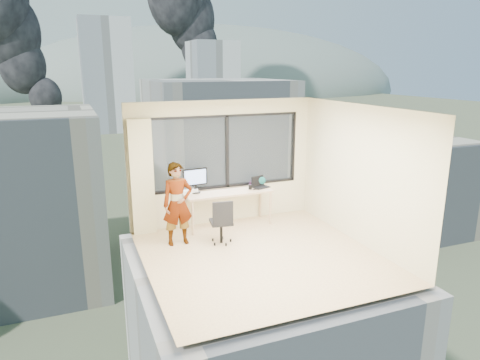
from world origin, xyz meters
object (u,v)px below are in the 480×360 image
desk (228,208)px  laptop (261,183)px  chair (221,221)px  game_console (188,191)px  handbag (260,181)px  person (178,204)px  monitor (195,180)px

desk → laptop: (0.75, 0.01, 0.48)m
chair → game_console: size_ratio=2.74×
desk → handbag: bearing=12.4°
person → laptop: 2.05m
handbag → monitor: bearing=171.5°
person → game_console: (0.41, 0.78, 0.00)m
person → handbag: size_ratio=6.00×
desk → game_console: game_console is taller
desk → person: bearing=-155.0°
desk → game_console: bearing=165.1°
laptop → desk: bearing=163.4°
chair → laptop: 1.53m
person → laptop: bearing=14.8°
person → laptop: (1.96, 0.57, 0.07)m
game_console → monitor: bearing=-39.0°
monitor → laptop: monitor is taller
game_console → person: bearing=-130.8°
desk → monitor: (-0.66, 0.15, 0.63)m
chair → monitor: size_ratio=1.72×
monitor → laptop: 1.43m
game_console → handbag: handbag is taller
laptop → monitor: bearing=157.3°
chair → person: person is taller
person → monitor: size_ratio=3.03×
chair → person: 0.87m
chair → handbag: size_ratio=3.40×
laptop → chair: bearing=-162.1°
desk → game_console: 0.93m
handbag → person: bearing=-169.4°
chair → person: (-0.76, 0.27, 0.34)m
monitor → handbag: bearing=-4.0°
monitor → laptop: (1.42, -0.14, -0.15)m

